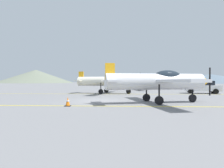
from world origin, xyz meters
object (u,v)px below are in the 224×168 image
at_px(airplane_near, 159,81).
at_px(traffic_cone_front, 68,102).
at_px(airplane_far, 140,81).
at_px(car_sedan, 202,87).
at_px(airplane_mid, 108,81).

relative_size(airplane_near, traffic_cone_front, 16.06).
distance_m(airplane_near, airplane_far, 21.15).
xyz_separation_m(airplane_near, traffic_cone_front, (-6.16, -2.16, -1.32)).
bearing_deg(airplane_near, car_sedan, 56.09).
distance_m(airplane_far, car_sedan, 12.17).
distance_m(airplane_near, airplane_mid, 11.45).
relative_size(airplane_far, traffic_cone_front, 16.14).
bearing_deg(traffic_cone_front, airplane_far, 74.08).
bearing_deg(traffic_cone_front, airplane_near, 19.37).
height_order(airplane_far, car_sedan, airplane_far).
xyz_separation_m(car_sedan, traffic_cone_front, (-13.74, -13.45, -0.56)).
bearing_deg(airplane_near, airplane_mid, 113.42).
height_order(airplane_near, airplane_far, same).
bearing_deg(airplane_far, airplane_mid, -115.37).
relative_size(airplane_far, car_sedan, 2.07).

